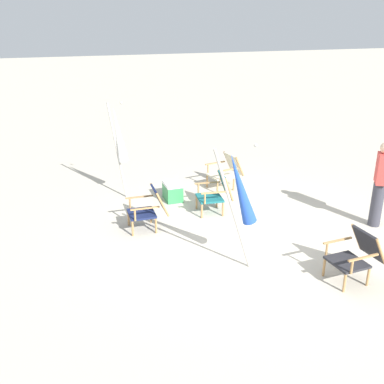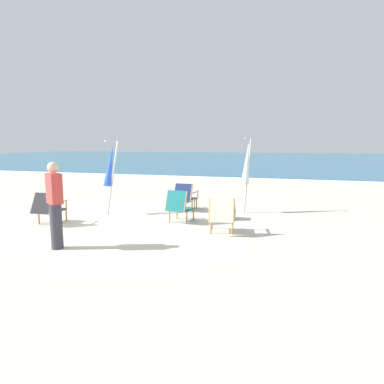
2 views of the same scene
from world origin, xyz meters
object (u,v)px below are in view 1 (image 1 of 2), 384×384
at_px(beach_chair_front_right, 150,207).
at_px(umbrella_furled_blue, 240,190).
at_px(umbrella_furled_white, 118,136).
at_px(beach_chair_back_left, 226,170).
at_px(beach_chair_mid_center, 357,254).
at_px(cooler_box, 173,191).
at_px(beach_chair_front_left, 217,192).
at_px(person_near_chairs, 380,184).

bearing_deg(beach_chair_front_right, umbrella_furled_blue, -152.73).
bearing_deg(umbrella_furled_blue, umbrella_furled_white, 18.13).
height_order(beach_chair_back_left, umbrella_furled_blue, umbrella_furled_blue).
bearing_deg(beach_chair_back_left, beach_chair_front_right, 124.97).
height_order(beach_chair_mid_center, cooler_box, beach_chair_mid_center).
height_order(beach_chair_front_right, umbrella_furled_blue, umbrella_furled_blue).
distance_m(beach_chair_mid_center, beach_chair_front_right, 3.69).
relative_size(beach_chair_front_left, beach_chair_mid_center, 1.04).
bearing_deg(beach_chair_front_left, umbrella_furled_white, 49.48).
xyz_separation_m(umbrella_furled_blue, umbrella_furled_white, (3.59, 1.18, 0.05)).
relative_size(beach_chair_front_left, cooler_box, 1.67).
bearing_deg(person_near_chairs, umbrella_furled_white, 55.28).
relative_size(beach_chair_mid_center, cooler_box, 1.61).
xyz_separation_m(umbrella_furled_white, cooler_box, (-0.53, -1.01, -1.18)).
distance_m(beach_chair_mid_center, umbrella_furled_blue, 1.99).
relative_size(beach_chair_front_left, umbrella_furled_white, 0.39).
relative_size(umbrella_furled_blue, umbrella_furled_white, 0.97).
bearing_deg(beach_chair_mid_center, umbrella_furled_blue, 61.92).
distance_m(beach_chair_front_left, umbrella_furled_white, 2.40).
bearing_deg(umbrella_furled_white, cooler_box, -117.70).
relative_size(beach_chair_back_left, cooler_box, 1.65).
relative_size(beach_chair_front_right, person_near_chairs, 0.49).
relative_size(umbrella_furled_white, person_near_chairs, 1.29).
relative_size(beach_chair_mid_center, umbrella_furled_blue, 0.39).
bearing_deg(beach_chair_mid_center, beach_chair_front_right, 43.16).
bearing_deg(person_near_chairs, umbrella_furled_blue, 101.09).
xyz_separation_m(beach_chair_back_left, beach_chair_front_left, (-1.22, 0.72, 0.00)).
distance_m(beach_chair_front_right, cooler_box, 1.46).
distance_m(beach_chair_front_left, person_near_chairs, 3.07).
distance_m(beach_chair_mid_center, cooler_box, 4.27).
xyz_separation_m(beach_chair_back_left, umbrella_furled_white, (0.21, 2.40, 0.95)).
xyz_separation_m(beach_chair_mid_center, umbrella_furled_white, (4.43, 2.74, 0.96)).
relative_size(beach_chair_back_left, beach_chair_mid_center, 1.02).
bearing_deg(beach_chair_front_left, beach_chair_front_right, 101.76).
xyz_separation_m(beach_chair_front_right, umbrella_furled_blue, (-1.85, -0.96, 0.90)).
height_order(beach_chair_front_left, umbrella_furled_white, umbrella_furled_white).
bearing_deg(beach_chair_mid_center, umbrella_furled_white, 31.77).
bearing_deg(cooler_box, beach_chair_front_right, 146.72).
height_order(beach_chair_front_left, person_near_chairs, person_near_chairs).
bearing_deg(person_near_chairs, beach_chair_back_left, 34.48).
relative_size(beach_chair_back_left, person_near_chairs, 0.49).
relative_size(beach_chair_back_left, umbrella_furled_white, 0.38).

